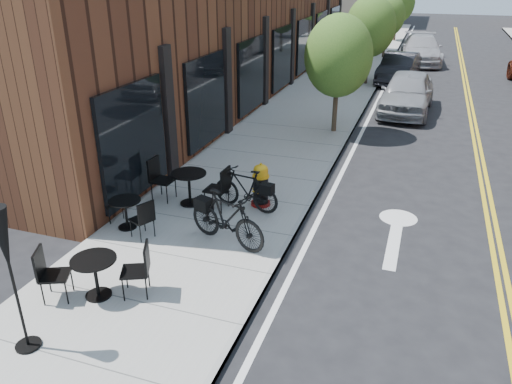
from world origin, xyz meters
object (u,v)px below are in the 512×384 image
at_px(bistro_set_a, 95,272).
at_px(parked_car_a, 407,92).
at_px(bicycle_right, 227,219).
at_px(parked_car_b, 399,68).
at_px(bicycle_left, 246,189).
at_px(bistro_set_c, 126,210).
at_px(fire_hydrant, 261,185).
at_px(parked_car_c, 421,49).
at_px(patio_umbrella, 6,251).
at_px(bistro_set_b, 189,184).

xyz_separation_m(bistro_set_a, parked_car_a, (4.12, 14.27, 0.19)).
relative_size(bicycle_right, parked_car_b, 0.44).
xyz_separation_m(bicycle_left, bistro_set_c, (-2.09, -1.68, -0.07)).
relative_size(fire_hydrant, parked_car_c, 0.19).
height_order(patio_umbrella, parked_car_a, patio_umbrella).
distance_m(bistro_set_a, patio_umbrella, 1.83).
bearing_deg(bicycle_right, parked_car_c, 11.65).
height_order(bicycle_left, patio_umbrella, patio_umbrella).
bearing_deg(parked_car_a, patio_umbrella, -102.87).
relative_size(bicycle_left, parked_car_c, 0.31).
bearing_deg(parked_car_b, bicycle_right, -90.42).
xyz_separation_m(bicycle_right, patio_umbrella, (-1.65, -3.75, 1.08)).
bearing_deg(parked_car_c, bistro_set_b, -106.34).
height_order(bicycle_left, bistro_set_b, bistro_set_b).
height_order(bistro_set_b, parked_car_b, parked_car_b).
distance_m(bistro_set_c, patio_umbrella, 3.92).
xyz_separation_m(bistro_set_c, parked_car_c, (5.07, 23.57, 0.24)).
relative_size(bistro_set_b, parked_car_c, 0.35).
bearing_deg(bistro_set_a, patio_umbrella, -124.01).
distance_m(fire_hydrant, bicycle_right, 1.92).
relative_size(fire_hydrant, bistro_set_c, 0.66).
distance_m(parked_car_b, parked_car_c, 6.07).
relative_size(bistro_set_b, parked_car_b, 0.45).
relative_size(patio_umbrella, parked_car_b, 0.53).
distance_m(parked_car_a, parked_car_c, 11.58).
relative_size(parked_car_a, parked_car_c, 0.85).
bearing_deg(bistro_set_c, bistro_set_b, 87.69).
relative_size(bistro_set_a, parked_car_c, 0.33).
distance_m(bistro_set_c, parked_car_a, 12.99).
height_order(bicycle_left, parked_car_c, parked_car_c).
distance_m(bicycle_left, parked_car_c, 22.09).
relative_size(bicycle_left, bistro_set_c, 1.04).
bearing_deg(parked_car_c, bistro_set_a, -104.53).
bearing_deg(bicycle_right, bistro_set_a, 167.42).
height_order(bicycle_left, parked_car_b, parked_car_b).
bearing_deg(bistro_set_b, patio_umbrella, -88.84).
distance_m(bistro_set_a, bistro_set_b, 3.78).
bearing_deg(patio_umbrella, bistro_set_b, 88.53).
xyz_separation_m(fire_hydrant, bistro_set_a, (-1.48, -4.27, -0.02)).
bearing_deg(bicycle_left, bistro_set_a, -7.55).
xyz_separation_m(patio_umbrella, parked_car_b, (3.64, 21.23, -1.05)).
bearing_deg(bistro_set_a, bistro_set_b, 67.35).
relative_size(fire_hydrant, bistro_set_b, 0.55).
bearing_deg(bistro_set_b, bicycle_left, 10.33).
bearing_deg(patio_umbrella, parked_car_a, 74.44).
relative_size(fire_hydrant, parked_car_b, 0.24).
bearing_deg(parked_car_a, parked_car_b, 100.08).
distance_m(fire_hydrant, patio_umbrella, 6.04).
height_order(fire_hydrant, parked_car_b, parked_car_b).
distance_m(fire_hydrant, bistro_set_b, 1.66).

